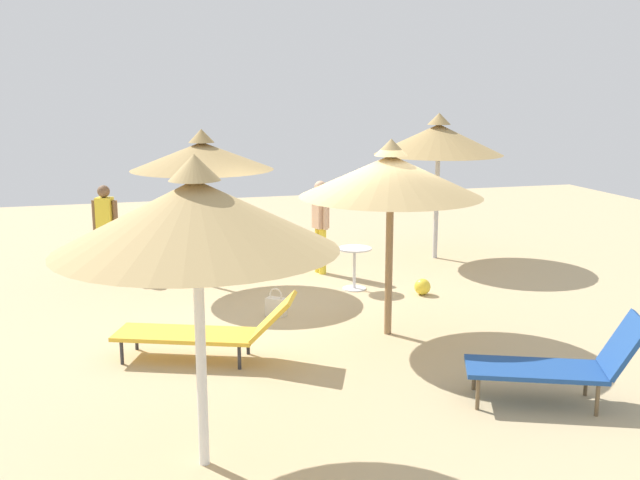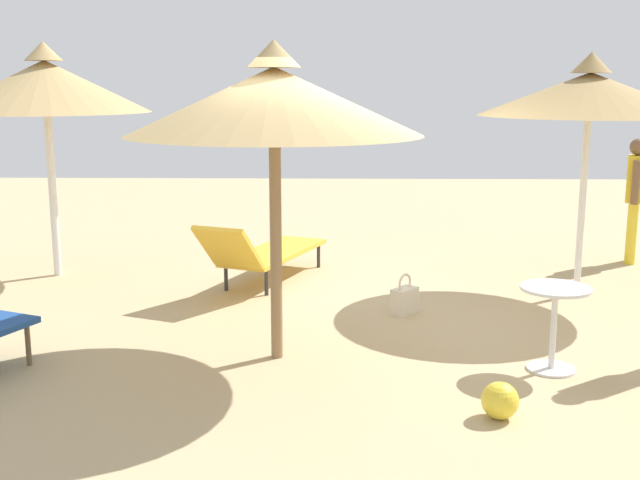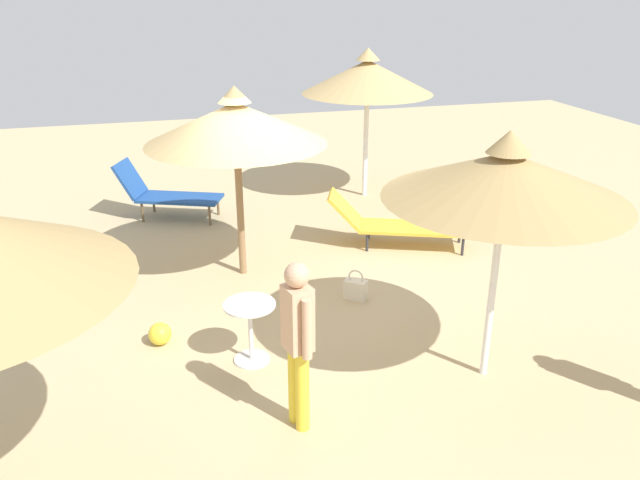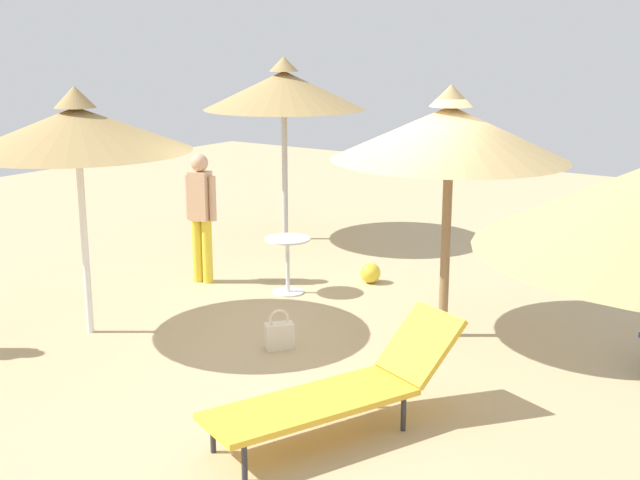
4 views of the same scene
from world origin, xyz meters
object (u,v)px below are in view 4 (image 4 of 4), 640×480
object	(u,v)px
parasol_umbrella_back	(77,129)
side_table_round	(288,256)
lounge_chair_center	(342,387)
parasol_umbrella_edge	(284,90)
person_standing_far_left	(201,211)
beach_ball	(370,273)
handbag	(279,335)
parasol_umbrella_far_right	(450,133)

from	to	relation	value
parasol_umbrella_back	side_table_round	distance (m)	3.03
lounge_chair_center	parasol_umbrella_edge	bearing A→B (deg)	41.30
person_standing_far_left	beach_ball	size ratio (longest dim) A/B	6.35
parasol_umbrella_edge	handbag	size ratio (longest dim) A/B	6.66
side_table_round	handbag	bearing A→B (deg)	-145.47
parasol_umbrella_back	handbag	size ratio (longest dim) A/B	6.22
parasol_umbrella_far_right	side_table_round	world-z (taller)	parasol_umbrella_far_right
person_standing_far_left	handbag	world-z (taller)	person_standing_far_left
side_table_round	parasol_umbrella_edge	bearing A→B (deg)	37.94
parasol_umbrella_back	parasol_umbrella_edge	distance (m)	4.64
parasol_umbrella_far_right	lounge_chair_center	xyz separation A→B (m)	(-2.46, -0.35, -1.77)
parasol_umbrella_far_right	parasol_umbrella_edge	bearing A→B (deg)	58.13
handbag	side_table_round	bearing A→B (deg)	34.53
handbag	parasol_umbrella_edge	bearing A→B (deg)	36.57
parasol_umbrella_edge	side_table_round	xyz separation A→B (m)	(-2.22, -1.73, -1.83)
parasol_umbrella_far_right	beach_ball	world-z (taller)	parasol_umbrella_far_right
person_standing_far_left	beach_ball	distance (m)	2.31
parasol_umbrella_back	person_standing_far_left	world-z (taller)	parasol_umbrella_back
parasol_umbrella_edge	handbag	distance (m)	5.18
parasol_umbrella_back	handbag	xyz separation A→B (m)	(0.78, -1.97, -2.04)
lounge_chair_center	handbag	distance (m)	1.94
parasol_umbrella_far_right	side_table_round	size ratio (longest dim) A/B	3.77
parasol_umbrella_edge	handbag	bearing A→B (deg)	-143.43
parasol_umbrella_far_right	lounge_chair_center	size ratio (longest dim) A/B	1.16
side_table_round	beach_ball	bearing A→B (deg)	-32.64
parasol_umbrella_far_right	lounge_chair_center	distance (m)	3.05
lounge_chair_center	handbag	xyz separation A→B (m)	(1.16, 1.54, -0.24)
lounge_chair_center	person_standing_far_left	bearing A→B (deg)	56.96
parasol_umbrella_back	parasol_umbrella_far_right	distance (m)	3.78
handbag	lounge_chair_center	bearing A→B (deg)	-127.08
lounge_chair_center	person_standing_far_left	world-z (taller)	person_standing_far_left
person_standing_far_left	side_table_round	bearing A→B (deg)	-78.15
parasol_umbrella_edge	lounge_chair_center	xyz separation A→B (m)	(-4.94, -4.34, -1.92)
lounge_chair_center	beach_ball	bearing A→B (deg)	28.52
handbag	side_table_round	world-z (taller)	side_table_round
person_standing_far_left	side_table_round	xyz separation A→B (m)	(0.25, -1.19, -0.47)
parasol_umbrella_edge	lounge_chair_center	world-z (taller)	parasol_umbrella_edge
parasol_umbrella_far_right	handbag	distance (m)	2.67
person_standing_far_left	handbag	size ratio (longest dim) A/B	3.96
side_table_round	person_standing_far_left	bearing A→B (deg)	101.85
lounge_chair_center	parasol_umbrella_back	bearing A→B (deg)	83.81
person_standing_far_left	lounge_chair_center	bearing A→B (deg)	-123.04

